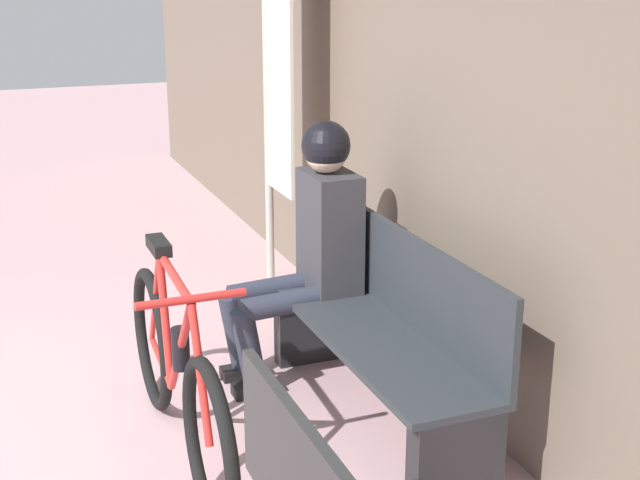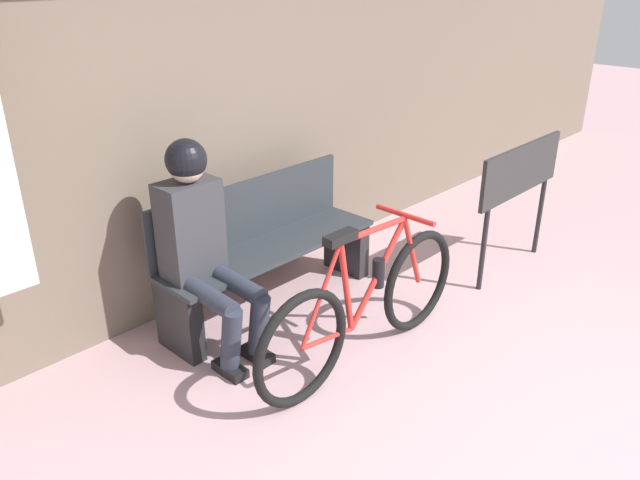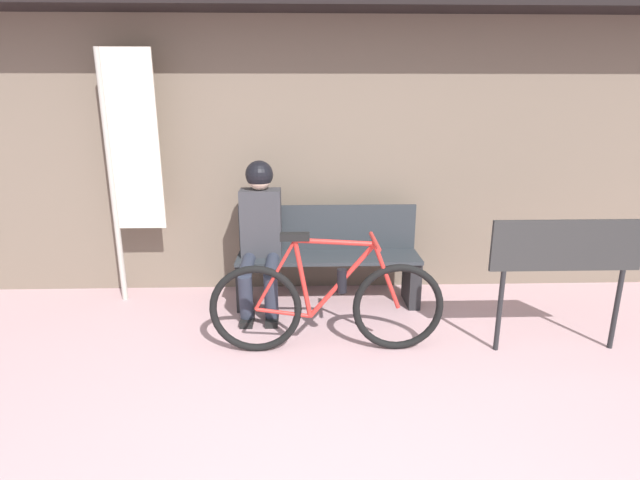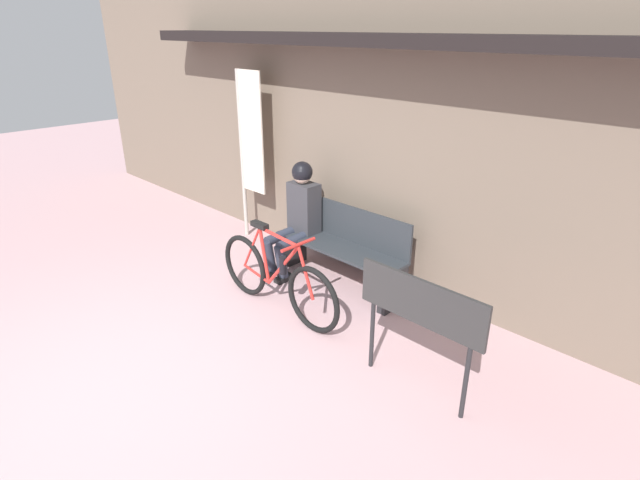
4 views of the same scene
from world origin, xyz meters
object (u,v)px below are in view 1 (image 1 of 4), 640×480
at_px(park_bench_near, 383,341).
at_px(person_seated, 311,236).
at_px(banner_pole, 276,82).
at_px(bicycle, 177,379).

height_order(park_bench_near, person_seated, person_seated).
bearing_deg(park_bench_near, banner_pole, 176.45).
bearing_deg(person_seated, park_bench_near, 10.94).
distance_m(park_bench_near, bicycle, 0.89).
relative_size(bicycle, banner_pole, 0.77).
height_order(park_bench_near, banner_pole, banner_pole).
xyz_separation_m(park_bench_near, banner_pole, (-1.68, 0.10, 0.91)).
xyz_separation_m(park_bench_near, bicycle, (-0.05, -0.89, -0.04)).
bearing_deg(bicycle, banner_pole, 148.58).
bearing_deg(bicycle, person_seated, 123.95).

